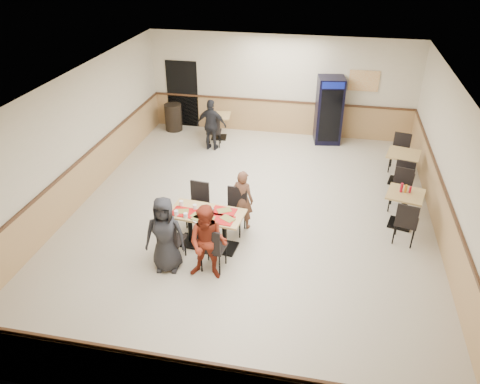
% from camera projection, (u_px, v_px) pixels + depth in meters
% --- Properties ---
extents(ground, '(10.00, 10.00, 0.00)m').
position_uv_depth(ground, '(250.00, 216.00, 10.52)').
color(ground, beige).
rests_on(ground, ground).
extents(room_shell, '(10.00, 10.00, 10.00)m').
position_uv_depth(room_shell, '(336.00, 153.00, 12.10)').
color(room_shell, silver).
rests_on(room_shell, ground).
extents(main_table, '(1.54, 0.88, 0.79)m').
position_uv_depth(main_table, '(207.00, 224.00, 9.31)').
color(main_table, black).
rests_on(main_table, ground).
extents(main_chairs, '(1.47, 1.85, 1.00)m').
position_uv_depth(main_chairs, '(205.00, 224.00, 9.34)').
color(main_chairs, black).
rests_on(main_chairs, ground).
extents(diner_woman_left, '(0.81, 0.59, 1.52)m').
position_uv_depth(diner_woman_left, '(165.00, 235.00, 8.58)').
color(diner_woman_left, black).
rests_on(diner_woman_left, ground).
extents(diner_woman_right, '(0.74, 0.58, 1.50)m').
position_uv_depth(diner_woman_right, '(208.00, 243.00, 8.37)').
color(diner_woman_right, maroon).
rests_on(diner_woman_right, ground).
extents(diner_man_opposite, '(0.56, 0.44, 1.34)m').
position_uv_depth(diner_man_opposite, '(243.00, 199.00, 9.86)').
color(diner_man_opposite, brown).
rests_on(diner_man_opposite, ground).
extents(lone_diner, '(0.89, 0.42, 1.49)m').
position_uv_depth(lone_diner, '(212.00, 125.00, 13.31)').
color(lone_diner, black).
rests_on(lone_diner, ground).
extents(tabletop_clutter, '(1.31, 0.70, 0.12)m').
position_uv_depth(tabletop_clutter, '(205.00, 214.00, 9.11)').
color(tabletop_clutter, '#BE0C0C').
rests_on(tabletop_clutter, main_table).
extents(side_table_near, '(0.90, 0.90, 0.79)m').
position_uv_depth(side_table_near, '(404.00, 204.00, 9.97)').
color(side_table_near, black).
rests_on(side_table_near, ground).
extents(side_table_near_chair_south, '(0.56, 0.56, 1.00)m').
position_uv_depth(side_table_near_chair_south, '(407.00, 221.00, 9.45)').
color(side_table_near_chair_south, black).
rests_on(side_table_near_chair_south, ground).
extents(side_table_near_chair_north, '(0.56, 0.56, 1.00)m').
position_uv_depth(side_table_near_chair_north, '(401.00, 191.00, 10.52)').
color(side_table_near_chair_north, black).
rests_on(side_table_near_chair_north, ground).
extents(side_table_far, '(0.91, 0.91, 0.81)m').
position_uv_depth(side_table_far, '(402.00, 163.00, 11.65)').
color(side_table_far, black).
rests_on(side_table_far, ground).
extents(side_table_far_chair_south, '(0.57, 0.57, 1.03)m').
position_uv_depth(side_table_far_chair_south, '(404.00, 176.00, 11.11)').
color(side_table_far_chair_south, black).
rests_on(side_table_far_chair_south, ground).
extents(side_table_far_chair_north, '(0.57, 0.57, 1.03)m').
position_uv_depth(side_table_far_chair_north, '(399.00, 153.00, 12.21)').
color(side_table_far_chair_north, black).
rests_on(side_table_far_chair_north, ground).
extents(condiment_caddy, '(0.23, 0.06, 0.20)m').
position_uv_depth(condiment_caddy, '(405.00, 188.00, 9.84)').
color(condiment_caddy, '#AD0C20').
rests_on(condiment_caddy, side_table_near).
extents(back_table, '(0.78, 0.78, 0.74)m').
position_uv_depth(back_table, '(219.00, 123.00, 14.15)').
color(back_table, black).
rests_on(back_table, ground).
extents(back_table_chair_lone, '(0.49, 0.49, 0.94)m').
position_uv_depth(back_table_chair_lone, '(214.00, 131.00, 13.66)').
color(back_table_chair_lone, black).
rests_on(back_table_chair_lone, ground).
extents(pepsi_cooler, '(0.84, 0.85, 1.96)m').
position_uv_depth(pepsi_cooler, '(329.00, 110.00, 13.69)').
color(pepsi_cooler, black).
rests_on(pepsi_cooler, ground).
extents(trash_bin, '(0.53, 0.53, 0.84)m').
position_uv_depth(trash_bin, '(173.00, 117.00, 14.75)').
color(trash_bin, black).
rests_on(trash_bin, ground).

